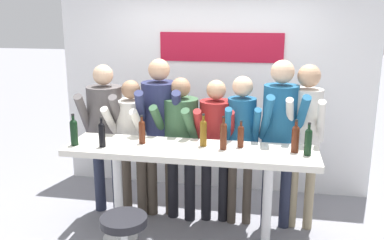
{
  "coord_description": "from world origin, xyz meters",
  "views": [
    {
      "loc": [
        0.73,
        -3.8,
        2.33
      ],
      "look_at": [
        0.0,
        0.09,
        1.3
      ],
      "focal_mm": 40.0,
      "sensor_mm": 36.0,
      "label": 1
    }
  ],
  "objects_px": {
    "person_left": "(132,134)",
    "person_far_right": "(280,127)",
    "person_right": "(241,134)",
    "wine_bottle_7": "(308,140)",
    "person_rightmost": "(305,128)",
    "wine_bottle_6": "(223,135)",
    "wine_bottle_2": "(241,135)",
    "wine_bottle_4": "(102,133)",
    "tasting_table": "(190,164)",
    "person_far_left": "(105,124)",
    "person_center_left": "(160,121)",
    "wine_bottle_0": "(142,131)",
    "person_center": "(181,135)",
    "bar_stool": "(125,240)",
    "wine_bottle_3": "(203,132)",
    "wine_bottle_5": "(295,137)",
    "person_center_right": "(215,136)",
    "wine_bottle_1": "(74,131)"
  },
  "relations": [
    {
      "from": "person_left",
      "to": "person_far_right",
      "type": "relative_size",
      "value": 0.86
    },
    {
      "from": "person_right",
      "to": "wine_bottle_7",
      "type": "distance_m",
      "value": 0.88
    },
    {
      "from": "person_rightmost",
      "to": "wine_bottle_6",
      "type": "distance_m",
      "value": 0.98
    },
    {
      "from": "wine_bottle_2",
      "to": "wine_bottle_4",
      "type": "distance_m",
      "value": 1.32
    },
    {
      "from": "tasting_table",
      "to": "person_far_left",
      "type": "distance_m",
      "value": 1.26
    },
    {
      "from": "person_center_left",
      "to": "person_far_right",
      "type": "bearing_deg",
      "value": -14.77
    },
    {
      "from": "wine_bottle_0",
      "to": "person_center",
      "type": "bearing_deg",
      "value": 61.93
    },
    {
      "from": "wine_bottle_2",
      "to": "wine_bottle_4",
      "type": "relative_size",
      "value": 0.89
    },
    {
      "from": "person_rightmost",
      "to": "wine_bottle_6",
      "type": "xyz_separation_m",
      "value": [
        -0.79,
        -0.58,
        0.06
      ]
    },
    {
      "from": "bar_stool",
      "to": "person_far_right",
      "type": "relative_size",
      "value": 0.35
    },
    {
      "from": "person_far_right",
      "to": "wine_bottle_0",
      "type": "height_order",
      "value": "person_far_right"
    },
    {
      "from": "wine_bottle_3",
      "to": "wine_bottle_5",
      "type": "distance_m",
      "value": 0.86
    },
    {
      "from": "bar_stool",
      "to": "person_center_right",
      "type": "relative_size",
      "value": 0.4
    },
    {
      "from": "tasting_table",
      "to": "person_left",
      "type": "distance_m",
      "value": 0.96
    },
    {
      "from": "person_far_left",
      "to": "wine_bottle_1",
      "type": "height_order",
      "value": "person_far_left"
    },
    {
      "from": "person_far_left",
      "to": "wine_bottle_2",
      "type": "relative_size",
      "value": 6.65
    },
    {
      "from": "wine_bottle_0",
      "to": "wine_bottle_2",
      "type": "bearing_deg",
      "value": 3.36
    },
    {
      "from": "person_rightmost",
      "to": "wine_bottle_0",
      "type": "bearing_deg",
      "value": -153.66
    },
    {
      "from": "person_center_right",
      "to": "wine_bottle_2",
      "type": "distance_m",
      "value": 0.6
    },
    {
      "from": "person_far_right",
      "to": "tasting_table",
      "type": "bearing_deg",
      "value": -157.17
    },
    {
      "from": "person_center_left",
      "to": "person_right",
      "type": "relative_size",
      "value": 1.09
    },
    {
      "from": "person_left",
      "to": "wine_bottle_2",
      "type": "bearing_deg",
      "value": -11.33
    },
    {
      "from": "wine_bottle_4",
      "to": "wine_bottle_7",
      "type": "height_order",
      "value": "wine_bottle_7"
    },
    {
      "from": "person_center_right",
      "to": "wine_bottle_3",
      "type": "xyz_separation_m",
      "value": [
        -0.05,
        -0.52,
        0.2
      ]
    },
    {
      "from": "wine_bottle_4",
      "to": "wine_bottle_5",
      "type": "bearing_deg",
      "value": 5.52
    },
    {
      "from": "person_center",
      "to": "person_far_right",
      "type": "xyz_separation_m",
      "value": [
        1.06,
        -0.01,
        0.15
      ]
    },
    {
      "from": "bar_stool",
      "to": "wine_bottle_4",
      "type": "xyz_separation_m",
      "value": [
        -0.4,
        0.59,
        0.75
      ]
    },
    {
      "from": "person_far_left",
      "to": "person_rightmost",
      "type": "height_order",
      "value": "person_rightmost"
    },
    {
      "from": "person_center_right",
      "to": "person_far_right",
      "type": "relative_size",
      "value": 0.87
    },
    {
      "from": "bar_stool",
      "to": "person_center_left",
      "type": "relative_size",
      "value": 0.36
    },
    {
      "from": "wine_bottle_2",
      "to": "tasting_table",
      "type": "bearing_deg",
      "value": -166.8
    },
    {
      "from": "bar_stool",
      "to": "wine_bottle_3",
      "type": "distance_m",
      "value": 1.23
    },
    {
      "from": "wine_bottle_0",
      "to": "wine_bottle_6",
      "type": "xyz_separation_m",
      "value": [
        0.8,
        -0.04,
        0.02
      ]
    },
    {
      "from": "bar_stool",
      "to": "wine_bottle_1",
      "type": "relative_size",
      "value": 2.07
    },
    {
      "from": "person_right",
      "to": "wine_bottle_7",
      "type": "relative_size",
      "value": 5.45
    },
    {
      "from": "person_far_right",
      "to": "person_left",
      "type": "bearing_deg",
      "value": 168.88
    },
    {
      "from": "person_center_right",
      "to": "bar_stool",
      "type": "bearing_deg",
      "value": -117.4
    },
    {
      "from": "person_center_left",
      "to": "person_center_right",
      "type": "height_order",
      "value": "person_center_left"
    },
    {
      "from": "person_center",
      "to": "wine_bottle_6",
      "type": "height_order",
      "value": "person_center"
    },
    {
      "from": "bar_stool",
      "to": "person_center_left",
      "type": "xyz_separation_m",
      "value": [
        -0.03,
        1.35,
        0.69
      ]
    },
    {
      "from": "wine_bottle_1",
      "to": "wine_bottle_4",
      "type": "bearing_deg",
      "value": -0.36
    },
    {
      "from": "tasting_table",
      "to": "person_center_left",
      "type": "xyz_separation_m",
      "value": [
        -0.46,
        0.63,
        0.23
      ]
    },
    {
      "from": "person_center_right",
      "to": "wine_bottle_3",
      "type": "distance_m",
      "value": 0.56
    },
    {
      "from": "tasting_table",
      "to": "wine_bottle_5",
      "type": "bearing_deg",
      "value": 3.05
    },
    {
      "from": "wine_bottle_1",
      "to": "wine_bottle_7",
      "type": "distance_m",
      "value": 2.2
    },
    {
      "from": "person_center_right",
      "to": "wine_bottle_4",
      "type": "height_order",
      "value": "person_center_right"
    },
    {
      "from": "person_center",
      "to": "person_center_right",
      "type": "bearing_deg",
      "value": 16.12
    },
    {
      "from": "person_far_right",
      "to": "wine_bottle_7",
      "type": "bearing_deg",
      "value": -77.59
    },
    {
      "from": "tasting_table",
      "to": "person_rightmost",
      "type": "height_order",
      "value": "person_rightmost"
    },
    {
      "from": "tasting_table",
      "to": "wine_bottle_3",
      "type": "xyz_separation_m",
      "value": [
        0.11,
        0.08,
        0.3
      ]
    }
  ]
}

